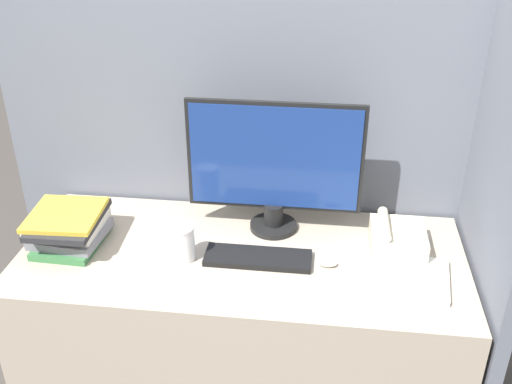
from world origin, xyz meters
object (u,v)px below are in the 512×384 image
(coffee_cup, at_px, (183,243))
(book_stack, at_px, (69,227))
(monitor, at_px, (274,167))
(mouse, at_px, (328,263))
(desk_telephone, at_px, (397,239))
(keyboard, at_px, (258,258))

(coffee_cup, xyz_separation_m, book_stack, (-0.42, 0.04, 0.00))
(monitor, xyz_separation_m, mouse, (0.20, -0.22, -0.24))
(book_stack, distance_m, desk_telephone, 1.14)
(coffee_cup, height_order, desk_telephone, coffee_cup)
(monitor, xyz_separation_m, desk_telephone, (0.44, -0.10, -0.20))
(book_stack, bearing_deg, mouse, -1.68)
(keyboard, bearing_deg, monitor, 81.72)
(monitor, bearing_deg, mouse, -47.02)
(mouse, distance_m, book_stack, 0.91)
(mouse, xyz_separation_m, desk_telephone, (0.23, 0.12, 0.04))
(keyboard, distance_m, desk_telephone, 0.48)
(mouse, bearing_deg, monitor, 132.98)
(keyboard, bearing_deg, coffee_cup, -175.31)
(keyboard, distance_m, mouse, 0.23)
(desk_telephone, bearing_deg, monitor, 167.31)
(monitor, relative_size, desk_telephone, 3.01)
(mouse, bearing_deg, coffee_cup, -177.97)
(monitor, distance_m, desk_telephone, 0.49)
(mouse, bearing_deg, book_stack, 178.32)
(book_stack, bearing_deg, monitor, 15.27)
(monitor, height_order, mouse, monitor)
(monitor, height_order, book_stack, monitor)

